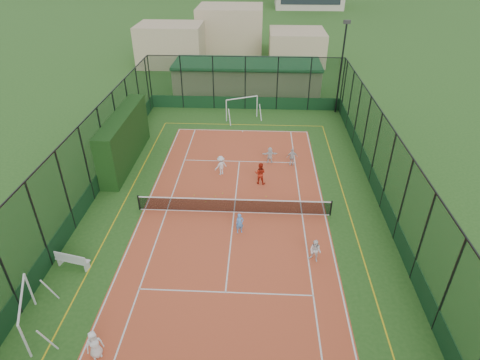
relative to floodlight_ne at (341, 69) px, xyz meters
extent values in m
plane|color=#25541D|center=(-8.60, -16.60, -4.12)|extent=(300.00, 300.00, 0.00)
cube|color=#C7552C|center=(-8.60, -16.60, -4.12)|extent=(11.17, 23.97, 0.01)
cube|color=black|center=(-16.90, -10.53, -2.29)|extent=(1.26, 8.40, 3.68)
imported|color=white|center=(-13.45, -26.56, -3.44)|extent=(0.79, 0.72, 1.35)
imported|color=#5298EA|center=(-8.15, -18.48, -3.49)|extent=(0.52, 0.43, 1.24)
imported|color=white|center=(-4.20, -20.60, -3.47)|extent=(0.79, 0.74, 1.28)
imported|color=silver|center=(-9.79, -12.14, -3.40)|extent=(1.05, 0.98, 1.43)
imported|color=silver|center=(-4.76, -10.58, -3.45)|extent=(0.82, 0.42, 1.34)
imported|color=white|center=(-6.36, -10.24, -3.50)|extent=(1.17, 0.48, 1.22)
imported|color=#B42613|center=(-7.06, -13.18, -3.34)|extent=(0.85, 0.72, 1.54)
sphere|color=#CCE033|center=(-9.46, -14.62, -4.08)|extent=(0.07, 0.07, 0.07)
sphere|color=#CCE033|center=(-9.92, -14.97, -4.08)|extent=(0.07, 0.07, 0.07)
sphere|color=#CCE033|center=(-10.45, -15.61, -4.08)|extent=(0.07, 0.07, 0.07)
sphere|color=#CCE033|center=(-11.27, -14.91, -4.08)|extent=(0.07, 0.07, 0.07)
sphere|color=#CCE033|center=(-6.65, -14.83, -4.08)|extent=(0.07, 0.07, 0.07)
camera|label=1|loc=(-7.25, -36.26, 10.26)|focal=30.00mm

